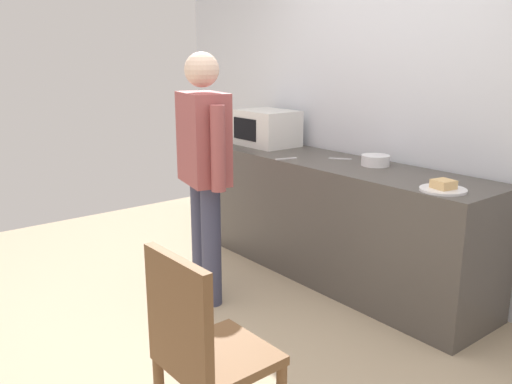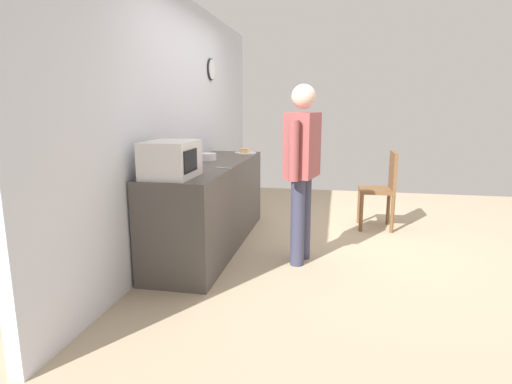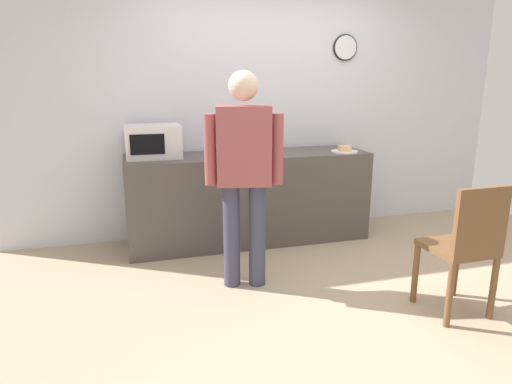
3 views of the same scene
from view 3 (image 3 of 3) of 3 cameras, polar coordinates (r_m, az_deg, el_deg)
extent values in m
plane|color=tan|center=(3.62, 8.79, -12.10)|extent=(6.00, 6.00, 0.00)
cube|color=silver|center=(4.75, 1.28, 10.69)|extent=(5.40, 0.10, 2.60)
cylinder|color=white|center=(5.01, 11.36, 17.69)|extent=(0.24, 0.03, 0.24)
cylinder|color=black|center=(5.01, 11.35, 17.69)|extent=(0.27, 0.02, 0.27)
cube|color=#4C4742|center=(4.45, -0.89, -0.75)|extent=(2.37, 0.62, 0.89)
cube|color=silver|center=(4.25, -13.04, 6.35)|extent=(0.50, 0.38, 0.30)
cube|color=black|center=(4.06, -13.73, 5.94)|extent=(0.30, 0.01, 0.18)
cylinder|color=white|center=(4.54, 11.26, 5.10)|extent=(0.26, 0.26, 0.01)
cube|color=#DEB374|center=(4.54, 11.28, 5.51)|extent=(0.13, 0.13, 0.05)
cylinder|color=white|center=(4.52, 1.64, 5.70)|extent=(0.20, 0.20, 0.07)
cube|color=silver|center=(4.06, -4.58, 4.22)|extent=(0.07, 0.17, 0.01)
cube|color=silver|center=(4.42, -2.19, 5.07)|extent=(0.15, 0.12, 0.01)
cylinder|color=#3B3D57|center=(3.49, 0.16, -5.56)|extent=(0.13, 0.13, 0.82)
cylinder|color=#3B3D57|center=(3.49, -3.14, -5.61)|extent=(0.13, 0.13, 0.82)
cube|color=#9E4C4C|center=(3.32, -1.57, 5.95)|extent=(0.44, 0.32, 0.59)
cylinder|color=#9E4C4C|center=(3.34, 2.75, 5.48)|extent=(0.09, 0.09, 0.53)
cylinder|color=#9E4C4C|center=(3.32, -5.90, 5.39)|extent=(0.09, 0.09, 0.53)
sphere|color=beige|center=(3.28, -1.62, 13.45)|extent=(0.22, 0.22, 0.22)
cylinder|color=brown|center=(3.71, 24.22, -8.80)|extent=(0.04, 0.04, 0.45)
cylinder|color=brown|center=(3.49, 19.74, -9.77)|extent=(0.04, 0.04, 0.45)
cylinder|color=brown|center=(3.47, 28.10, -10.80)|extent=(0.04, 0.04, 0.45)
cylinder|color=brown|center=(3.24, 23.54, -12.04)|extent=(0.04, 0.04, 0.45)
cube|color=brown|center=(3.38, 24.32, -6.52)|extent=(0.41, 0.41, 0.04)
cube|color=brown|center=(3.19, 26.88, -3.41)|extent=(0.40, 0.05, 0.45)
camera|label=1|loc=(3.92, 55.39, 8.84)|focal=37.37mm
camera|label=2|loc=(4.19, -63.02, 4.80)|focal=29.58mm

